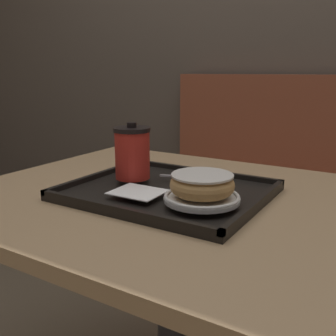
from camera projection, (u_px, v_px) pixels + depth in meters
name	position (u px, v px, depth m)	size (l,w,h in m)	color
wall_behind	(302.00, 27.00, 1.72)	(8.00, 0.05, 2.40)	brown
booth_bench	(307.00, 241.00, 1.66)	(1.37, 0.44, 1.00)	brown
cafe_table	(174.00, 258.00, 0.96)	(0.98, 0.79, 0.74)	tan
serving_tray	(168.00, 192.00, 0.91)	(0.44, 0.37, 0.02)	black
napkin_paper	(138.00, 192.00, 0.85)	(0.11, 0.10, 0.00)	white
coffee_cup_front	(132.00, 153.00, 0.95)	(0.09, 0.09, 0.14)	red
plate_with_chocolate_donut	(202.00, 198.00, 0.79)	(0.15, 0.15, 0.01)	white
donut_chocolate_glazed	(202.00, 184.00, 0.78)	(0.13, 0.13, 0.04)	tan
spoon	(206.00, 176.00, 0.96)	(0.15, 0.07, 0.01)	silver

